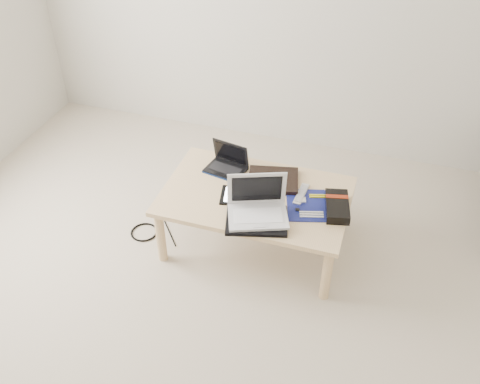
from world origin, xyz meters
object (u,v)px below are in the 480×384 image
(netbook, at_px, (227,164))
(gpu_box, at_px, (337,206))
(coffee_table, at_px, (256,201))
(white_laptop, at_px, (257,207))

(netbook, bearing_deg, gpu_box, -14.63)
(gpu_box, bearing_deg, netbook, 165.37)
(coffee_table, distance_m, white_laptop, 0.23)
(white_laptop, distance_m, gpu_box, 0.46)
(coffee_table, xyz_separation_m, netbook, (-0.24, 0.19, 0.09))
(netbook, distance_m, gpu_box, 0.75)
(coffee_table, height_order, gpu_box, gpu_box)
(gpu_box, bearing_deg, white_laptop, -155.94)
(coffee_table, height_order, netbook, netbook)
(netbook, relative_size, gpu_box, 0.96)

